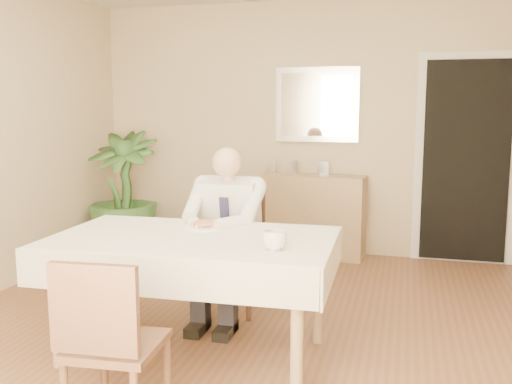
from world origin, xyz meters
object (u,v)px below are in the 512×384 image
(chair_near, at_px, (108,338))
(sideboard, at_px, (313,216))
(seated_man, at_px, (223,226))
(potted_palm, at_px, (123,193))
(dining_table, at_px, (193,250))
(chair_far, at_px, (235,244))
(coffee_mug, at_px, (275,240))

(chair_near, distance_m, sideboard, 3.52)
(seated_man, height_order, potted_palm, potted_palm)
(chair_near, bearing_deg, dining_table, 83.03)
(dining_table, xyz_separation_m, sideboard, (0.33, 2.55, -0.25))
(dining_table, xyz_separation_m, chair_far, (-0.00, 0.88, -0.17))
(chair_far, xyz_separation_m, coffee_mug, (0.56, -1.07, 0.31))
(seated_man, xyz_separation_m, sideboard, (0.33, 1.96, -0.27))
(chair_far, relative_size, seated_man, 0.71)
(potted_palm, bearing_deg, chair_far, -38.45)
(potted_palm, bearing_deg, coffee_mug, -47.28)
(dining_table, height_order, seated_man, seated_man)
(coffee_mug, bearing_deg, potted_palm, 132.72)
(sideboard, bearing_deg, potted_palm, -164.45)
(potted_palm, bearing_deg, seated_man, -44.17)
(seated_man, height_order, coffee_mug, seated_man)
(dining_table, height_order, chair_far, chair_far)
(chair_near, relative_size, potted_palm, 0.68)
(dining_table, relative_size, potted_palm, 1.36)
(dining_table, distance_m, potted_palm, 2.69)
(seated_man, relative_size, potted_palm, 0.97)
(seated_man, xyz_separation_m, coffee_mug, (0.56, -0.78, 0.11))
(chair_near, bearing_deg, sideboard, 79.91)
(dining_table, xyz_separation_m, coffee_mug, (0.56, -0.19, 0.14))
(chair_near, height_order, seated_man, seated_man)
(dining_table, bearing_deg, seated_man, 88.49)
(coffee_mug, bearing_deg, chair_near, -128.36)
(dining_table, height_order, coffee_mug, coffee_mug)
(coffee_mug, relative_size, sideboard, 0.13)
(chair_far, relative_size, sideboard, 0.84)
(dining_table, distance_m, chair_far, 0.90)
(dining_table, xyz_separation_m, chair_near, (-0.05, -0.95, -0.18))
(sideboard, bearing_deg, coffee_mug, -81.06)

